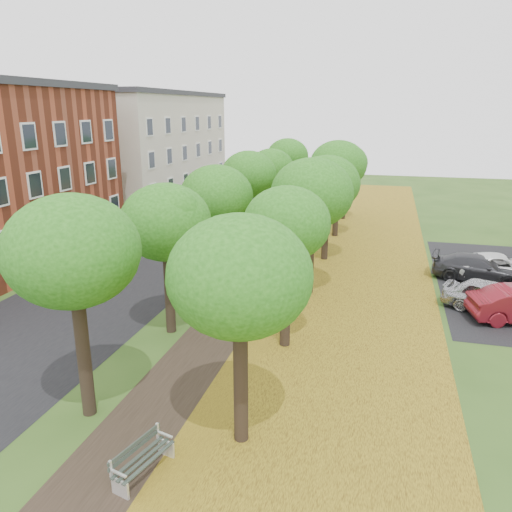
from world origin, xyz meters
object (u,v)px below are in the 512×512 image
Objects in this scene: car_white at (500,267)px; car_silver at (493,297)px; car_grey at (478,268)px; bench at (142,459)px.

car_silver is at bearing 161.21° from car_white.
car_grey is at bearing 109.40° from car_white.
car_silver is at bearing -171.58° from car_grey.
car_white is (1.23, 5.14, -0.05)m from car_silver.
car_grey and car_white have the same top height.
bench is at bearing 142.79° from car_white.
car_grey reaches higher than bench.
bench is at bearing 159.02° from car_grey.
car_white is (1.19, 0.55, 0.00)m from car_grey.
car_grey is at bearing -14.86° from bench.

